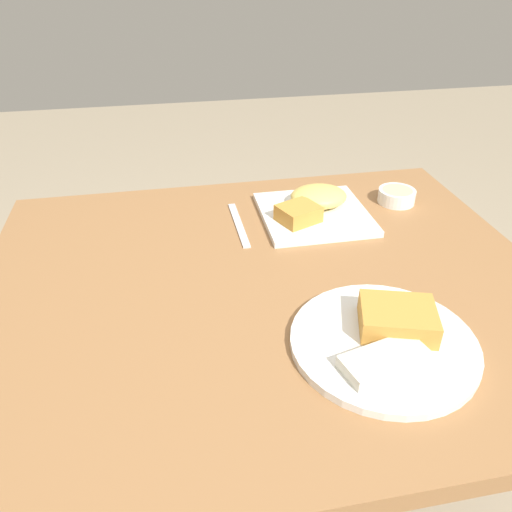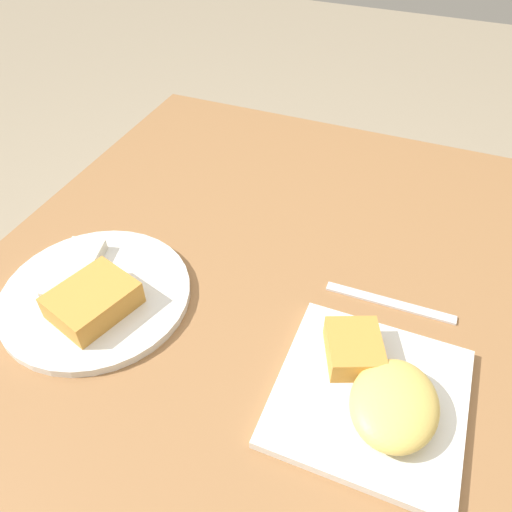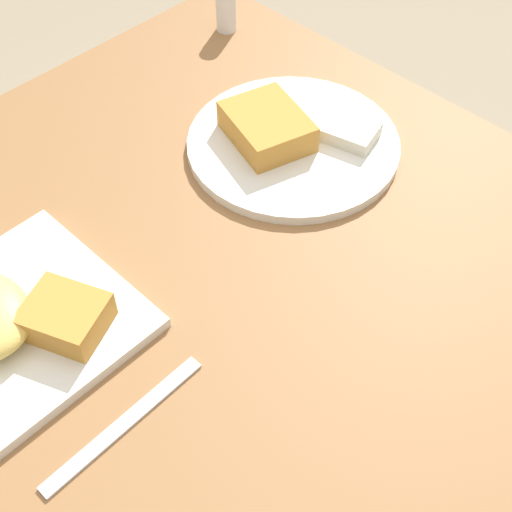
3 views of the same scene
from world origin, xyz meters
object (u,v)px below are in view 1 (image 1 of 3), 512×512
Objects in this scene: plate_square_near at (314,207)px; plate_oval_far at (387,338)px; sauce_ramekin at (397,196)px; butter_knife at (239,224)px.

plate_oval_far is at bearing 88.54° from plate_square_near.
plate_oval_far reaches higher than sauce_ramekin.
plate_square_near is at bearing 93.61° from butter_knife.
sauce_ramekin is (-0.22, -0.03, -0.00)m from plate_square_near.
plate_square_near reaches higher than sauce_ramekin.
plate_square_near is 2.72× the size of sauce_ramekin.
plate_oval_far is 1.46× the size of butter_knife.
plate_square_near is at bearing 7.36° from sauce_ramekin.
plate_square_near is 0.44m from plate_oval_far.
plate_square_near is at bearing -91.46° from plate_oval_far.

